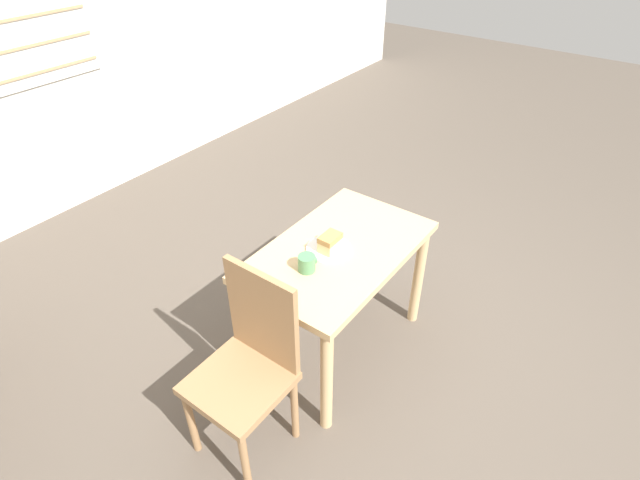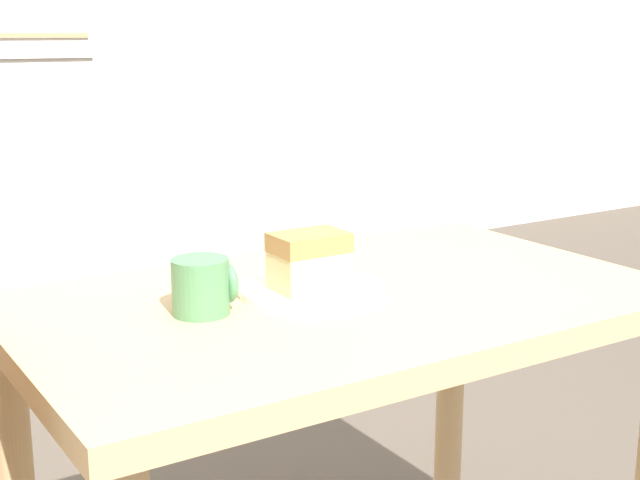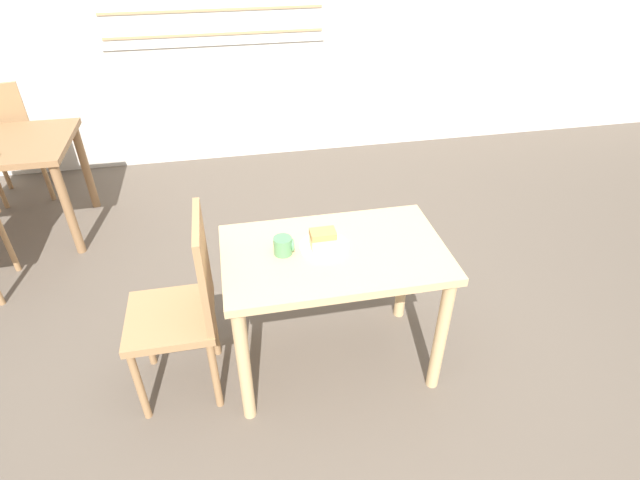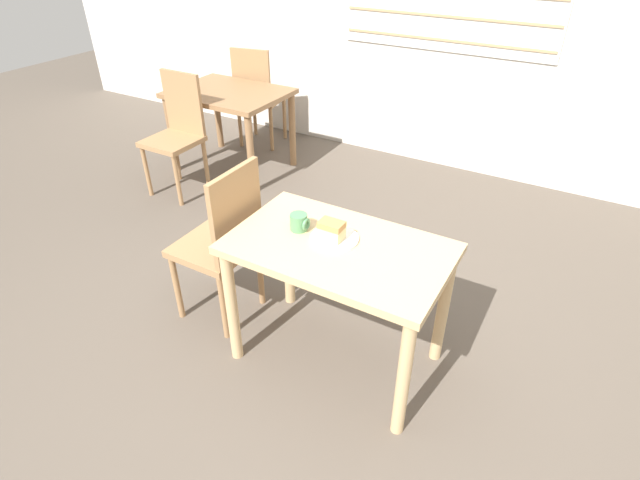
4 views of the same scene
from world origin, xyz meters
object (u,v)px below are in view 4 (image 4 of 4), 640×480
at_px(plate, 334,238).
at_px(cake_slice, 331,230).
at_px(chair_near_window, 224,240).
at_px(chair_far_corner, 177,131).
at_px(chair_far_opposite, 258,94).
at_px(coffee_mug, 299,222).
at_px(dining_table_far, 230,104).
at_px(dining_table_near, 338,266).

relative_size(plate, cake_slice, 2.00).
distance_m(chair_near_window, chair_far_corner, 1.73).
xyz_separation_m(chair_far_opposite, coffee_mug, (1.83, -2.15, 0.24)).
bearing_deg(cake_slice, chair_near_window, -177.76).
xyz_separation_m(dining_table_far, plate, (1.91, -1.59, 0.13)).
distance_m(chair_near_window, coffee_mug, 0.53).
distance_m(chair_far_opposite, plate, 2.96).
height_order(chair_near_window, chair_far_opposite, same).
bearing_deg(chair_far_opposite, dining_table_far, 90.12).
xyz_separation_m(cake_slice, coffee_mug, (-0.18, 0.01, -0.02)).
relative_size(dining_table_near, chair_far_corner, 1.06).
bearing_deg(dining_table_near, chair_far_opposite, 133.43).
height_order(chair_far_opposite, cake_slice, chair_far_opposite).
bearing_deg(chair_far_opposite, coffee_mug, 119.24).
height_order(dining_table_far, cake_slice, cake_slice).
bearing_deg(plate, chair_far_opposite, 133.28).
distance_m(dining_table_far, coffee_mug, 2.36).
relative_size(chair_far_corner, chair_far_opposite, 1.00).
bearing_deg(plate, dining_table_far, 140.22).
height_order(plate, coffee_mug, coffee_mug).
height_order(dining_table_near, cake_slice, cake_slice).
bearing_deg(cake_slice, coffee_mug, 178.00).
relative_size(chair_far_opposite, coffee_mug, 10.48).
bearing_deg(cake_slice, dining_table_near, -19.72).
height_order(chair_far_opposite, coffee_mug, chair_far_opposite).
bearing_deg(coffee_mug, plate, 2.25).
distance_m(chair_far_corner, plate, 2.28).
xyz_separation_m(dining_table_far, chair_far_corner, (-0.11, -0.55, -0.08)).
distance_m(dining_table_near, coffee_mug, 0.28).
distance_m(chair_near_window, chair_far_opposite, 2.57).
bearing_deg(chair_far_opposite, chair_far_corner, 78.97).
xyz_separation_m(dining_table_far, chair_far_opposite, (-0.11, 0.56, -0.08)).
bearing_deg(chair_near_window, chair_far_corner, -128.40).
relative_size(dining_table_near, coffee_mug, 11.15).
bearing_deg(chair_near_window, coffee_mug, 93.85).
bearing_deg(coffee_mug, cake_slice, -2.00).
relative_size(dining_table_near, plate, 4.47).
distance_m(dining_table_near, chair_far_opposite, 3.00).
xyz_separation_m(chair_near_window, cake_slice, (0.65, 0.03, 0.26)).
distance_m(chair_near_window, plate, 0.69).
bearing_deg(plate, coffee_mug, -177.75).
xyz_separation_m(chair_far_opposite, cake_slice, (2.01, -2.16, 0.26)).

